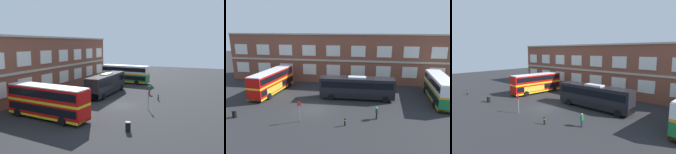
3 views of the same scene
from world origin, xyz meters
The scene contains 9 objects.
ground_plane centered at (0.00, 2.00, 0.00)m, with size 120.00×120.00×0.00m, color #232326.
brick_terminal_building centered at (0.46, 17.98, 5.01)m, with size 45.96×8.19×10.31m.
double_decker_near centered at (-9.31, 6.21, 2.15)m, with size 3.64×11.19×4.07m.
double_decker_middle centered at (18.98, 6.30, 2.15)m, with size 3.41×11.15×4.07m.
touring_coach centered at (5.92, 5.17, 1.91)m, with size 12.03×2.99×3.80m.
waiting_passenger centered at (8.93, -1.92, 0.93)m, with size 0.32×0.64×1.70m.
bus_stand_flag centered at (-0.69, -4.16, 1.64)m, with size 0.44×0.10×2.70m.
station_litter_bin centered at (-9.64, -4.29, 0.52)m, with size 0.60×0.60×1.03m.
safety_bollard_west centered at (5.08, -4.37, 0.49)m, with size 0.19×0.19×0.95m.
Camera 1 is at (-32.02, -11.93, 9.18)m, focal length 37.80 mm.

